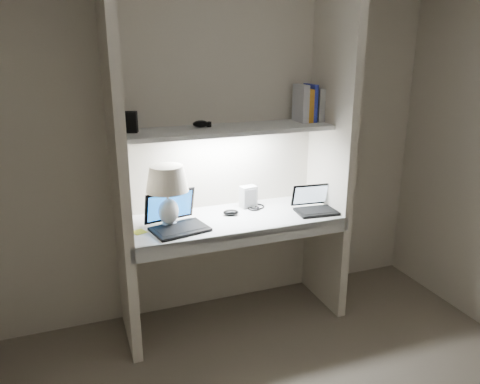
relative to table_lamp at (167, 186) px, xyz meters
name	(u,v)px	position (x,y,z in m)	size (l,w,h in m)	color
back_wall	(220,140)	(0.44, 0.27, 0.21)	(3.20, 0.01, 2.50)	beige
alcove_panel_left	(117,157)	(-0.29, 0.00, 0.21)	(0.06, 0.55, 2.50)	beige
alcove_panel_right	(332,140)	(1.17, 0.00, 0.21)	(0.06, 0.55, 2.50)	beige
desk	(234,220)	(0.44, 0.00, -0.29)	(1.40, 0.55, 0.04)	white
desk_apron	(248,238)	(0.44, -0.26, -0.32)	(1.46, 0.03, 0.10)	silver
shelf	(228,130)	(0.44, 0.09, 0.31)	(1.40, 0.36, 0.03)	silver
strip_light	(228,133)	(0.44, 0.09, 0.29)	(0.60, 0.04, 0.01)	white
table_lamp	(167,186)	(0.00, 0.00, 0.00)	(0.27, 0.27, 0.40)	white
laptop_main	(176,220)	(0.03, -0.06, -0.21)	(0.39, 0.36, 0.23)	black
laptop_netbook	(314,205)	(1.01, -0.08, -0.23)	(0.30, 0.27, 0.18)	black
speaker	(248,197)	(0.61, 0.15, -0.19)	(0.11, 0.08, 0.16)	silver
mouse	(231,212)	(0.44, 0.04, -0.25)	(0.11, 0.07, 0.04)	black
cable_coil	(257,206)	(0.66, 0.13, -0.26)	(0.11, 0.11, 0.01)	black
sticky_note	(139,232)	(-0.20, -0.04, -0.27)	(0.08, 0.08, 0.00)	yellow
book_row	(313,104)	(1.09, 0.14, 0.45)	(0.24, 0.17, 0.26)	silver
shelf_box	(131,122)	(-0.18, 0.13, 0.39)	(0.08, 0.05, 0.13)	black
shelf_gadget	(201,124)	(0.27, 0.16, 0.35)	(0.11, 0.08, 0.05)	black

